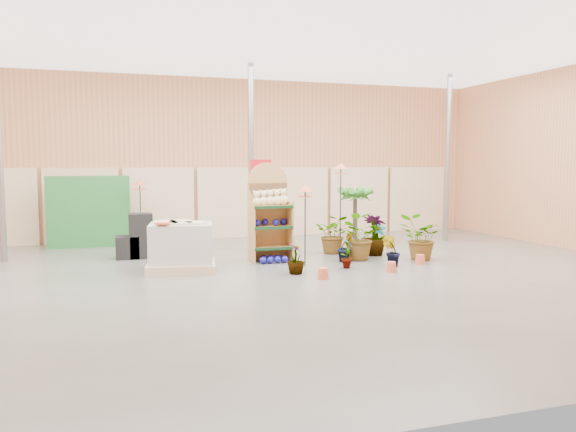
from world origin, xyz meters
name	(u,v)px	position (x,y,z in m)	size (l,w,h in m)	color
room	(283,158)	(0.00, 0.91, 2.21)	(15.20, 12.10, 4.70)	#4F4F49
display_shelf	(269,216)	(0.02, 2.00, 0.97)	(0.89, 0.56, 2.13)	#AD7E47
teddy_bears	(272,199)	(0.05, 1.90, 1.35)	(0.79, 0.22, 0.35)	beige
gazing_balls_shelf	(270,222)	(0.02, 1.88, 0.84)	(0.78, 0.27, 0.15)	navy
gazing_balls_floor	(273,259)	(-0.02, 1.59, 0.07)	(0.63, 0.39, 0.15)	navy
pallet_stack	(181,247)	(-1.98, 1.32, 0.47)	(1.47, 1.29, 0.98)	#D4B68E
charcoal_planters	(136,239)	(-2.75, 3.11, 0.42)	(0.80, 0.50, 1.00)	black
trellis_stock	(89,212)	(-3.80, 5.20, 0.90)	(2.00, 0.30, 1.80)	#256E2F
offer_sign	(261,187)	(0.10, 2.98, 1.57)	(0.50, 0.08, 2.20)	gray
bird_table_front	(305,191)	(0.50, 0.99, 1.55)	(0.34, 0.34, 1.68)	black
bird_table_right	(341,169)	(1.84, 2.29, 1.98)	(0.34, 0.34, 2.12)	black
bird_table_back	(140,185)	(-2.56, 4.70, 1.58)	(0.34, 0.34, 1.71)	black
palm	(355,193)	(2.44, 2.80, 1.38)	(0.70, 0.70, 1.63)	#3B2E23
potted_plant_1	(346,247)	(1.51, 1.22, 0.33)	(0.36, 0.29, 0.65)	#2B7B20
potted_plant_2	(356,237)	(1.84, 1.39, 0.50)	(0.91, 0.79, 1.01)	#2B7B20
potted_plant_3	(375,235)	(2.50, 1.83, 0.48)	(0.53, 0.53, 0.95)	#2B7B20
potted_plant_4	(378,238)	(2.62, 1.90, 0.38)	(0.40, 0.27, 0.76)	#2B7B20
potted_plant_6	(334,234)	(1.71, 2.38, 0.46)	(0.82, 0.71, 0.92)	#2B7B20
potted_plant_7	(296,259)	(0.07, 0.29, 0.29)	(0.33, 0.33, 0.59)	#2B7B20
potted_plant_8	(347,252)	(1.24, 0.53, 0.34)	(0.36, 0.24, 0.68)	#2B7B20
potted_plant_9	(391,251)	(2.18, 0.43, 0.32)	(0.35, 0.28, 0.64)	#2B7B20
potted_plant_10	(419,238)	(3.15, 0.95, 0.49)	(0.88, 0.77, 0.98)	#2B7B20
potted_plant_11	(286,240)	(0.59, 2.59, 0.33)	(0.37, 0.37, 0.66)	#2B7B20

